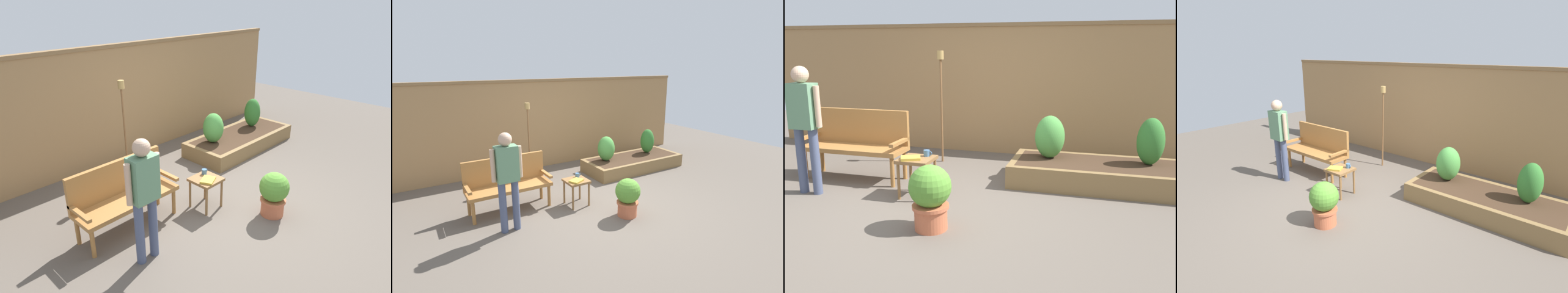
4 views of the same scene
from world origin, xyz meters
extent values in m
plane|color=#60564C|center=(0.00, 0.00, 0.00)|extent=(14.00, 14.00, 0.00)
cube|color=#A37A4C|center=(0.00, 2.60, 1.05)|extent=(8.40, 0.10, 2.10)
cube|color=olive|center=(0.00, 2.60, 2.13)|extent=(8.40, 0.14, 0.06)
cylinder|color=#A87038|center=(-0.79, 0.79, 0.20)|extent=(0.06, 0.06, 0.40)
cylinder|color=#A87038|center=(-0.79, 0.43, 0.20)|extent=(0.06, 0.06, 0.40)
cylinder|color=#A87038|center=(-2.11, 0.79, 0.20)|extent=(0.06, 0.06, 0.40)
cylinder|color=#A87038|center=(-2.11, 0.43, 0.20)|extent=(0.06, 0.06, 0.40)
cube|color=#A87038|center=(-1.45, 0.61, 0.43)|extent=(1.44, 0.48, 0.06)
cube|color=#A87038|center=(-1.45, 0.82, 0.70)|extent=(1.44, 0.06, 0.48)
cube|color=#A87038|center=(-2.14, 0.61, 0.56)|extent=(0.06, 0.48, 0.04)
cube|color=#A87038|center=(-0.76, 0.61, 0.56)|extent=(0.06, 0.48, 0.04)
cylinder|color=olive|center=(-0.17, 0.38, 0.22)|extent=(0.04, 0.04, 0.44)
cylinder|color=olive|center=(-0.17, 0.05, 0.22)|extent=(0.04, 0.04, 0.44)
cylinder|color=olive|center=(-0.50, 0.38, 0.22)|extent=(0.04, 0.04, 0.44)
cylinder|color=olive|center=(-0.50, 0.05, 0.22)|extent=(0.04, 0.04, 0.44)
cube|color=olive|center=(-0.34, 0.21, 0.46)|extent=(0.40, 0.40, 0.04)
cylinder|color=teal|center=(-0.25, 0.33, 0.52)|extent=(0.07, 0.07, 0.08)
torus|color=teal|center=(-0.21, 0.33, 0.52)|extent=(0.06, 0.01, 0.06)
cube|color=gold|center=(-0.38, 0.14, 0.50)|extent=(0.28, 0.26, 0.03)
cylinder|color=#C66642|center=(0.18, -0.62, 0.11)|extent=(0.33, 0.33, 0.22)
cylinder|color=#C66642|center=(0.18, -0.62, 0.24)|extent=(0.37, 0.37, 0.04)
sphere|color=#569333|center=(0.18, -0.62, 0.45)|extent=(0.42, 0.42, 0.42)
cube|color=olive|center=(1.84, 0.79, 0.15)|extent=(2.40, 0.09, 0.30)
cube|color=olive|center=(1.84, 1.70, 0.15)|extent=(2.40, 0.09, 0.30)
cube|color=olive|center=(0.68, 1.24, 0.15)|extent=(0.09, 0.82, 0.30)
cube|color=olive|center=(2.99, 1.24, 0.15)|extent=(0.09, 0.82, 0.30)
cube|color=#422D1E|center=(1.84, 1.24, 0.15)|extent=(2.22, 0.82, 0.30)
cylinder|color=brown|center=(1.11, 1.35, 0.33)|extent=(0.04, 0.04, 0.06)
ellipsoid|color=#4C9942|center=(1.11, 1.35, 0.59)|extent=(0.40, 0.40, 0.58)
cylinder|color=brown|center=(2.39, 1.35, 0.33)|extent=(0.04, 0.04, 0.06)
ellipsoid|color=#33752D|center=(2.39, 1.35, 0.60)|extent=(0.34, 0.34, 0.61)
cylinder|color=brown|center=(-0.61, 1.77, 0.80)|extent=(0.03, 0.03, 1.59)
cylinder|color=#AD894C|center=(-0.61, 1.77, 1.66)|extent=(0.10, 0.10, 0.13)
cylinder|color=#475170|center=(-1.56, -0.05, 0.41)|extent=(0.11, 0.11, 0.82)
cylinder|color=#475170|center=(-1.76, -0.05, 0.41)|extent=(0.11, 0.11, 0.82)
cube|color=#5B8966|center=(-1.66, -0.05, 1.09)|extent=(0.32, 0.20, 0.54)
cylinder|color=tan|center=(-1.46, -0.05, 1.09)|extent=(0.07, 0.07, 0.49)
cylinder|color=tan|center=(-1.86, -0.05, 1.09)|extent=(0.07, 0.07, 0.49)
sphere|color=tan|center=(-1.66, -0.05, 1.46)|extent=(0.20, 0.20, 0.20)
camera|label=1|loc=(-3.74, -2.85, 2.95)|focal=32.74mm
camera|label=2|loc=(-2.91, -4.35, 2.52)|focal=28.47mm
camera|label=3|loc=(1.70, -4.13, 1.76)|focal=37.75mm
camera|label=4|loc=(3.14, -3.12, 2.42)|focal=27.58mm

